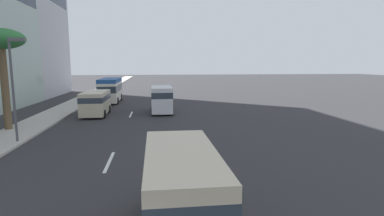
{
  "coord_description": "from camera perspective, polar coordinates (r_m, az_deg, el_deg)",
  "views": [
    {
      "loc": [
        -3.52,
        -2.3,
        4.82
      ],
      "look_at": [
        18.32,
        -5.01,
        1.58
      ],
      "focal_mm": 28.22,
      "sensor_mm": 36.0,
      "label": 1
    }
  ],
  "objects": [
    {
      "name": "ground_plane",
      "position": [
        35.42,
        -10.74,
        0.41
      ],
      "size": [
        198.0,
        198.0,
        0.0
      ],
      "primitive_type": "plane",
      "color": "#2D2D30"
    },
    {
      "name": "sidewalk_right",
      "position": [
        36.59,
        -22.03,
        0.31
      ],
      "size": [
        162.0,
        3.02,
        0.15
      ],
      "primitive_type": "cube",
      "color": "#B2ADA3",
      "rests_on": "ground_plane"
    },
    {
      "name": "lane_stripe_mid",
      "position": [
        15.73,
        -15.36,
        -9.75
      ],
      "size": [
        3.2,
        0.16,
        0.01
      ],
      "primitive_type": "cube",
      "color": "silver",
      "rests_on": "ground_plane"
    },
    {
      "name": "lane_stripe_far",
      "position": [
        29.46,
        -11.46,
        -1.19
      ],
      "size": [
        3.2,
        0.16,
        0.01
      ],
      "primitive_type": "cube",
      "color": "silver",
      "rests_on": "ground_plane"
    },
    {
      "name": "van_lead",
      "position": [
        8.56,
        -2.01,
        -14.99
      ],
      "size": [
        4.98,
        2.07,
        2.49
      ],
      "color": "beige",
      "rests_on": "ground_plane"
    },
    {
      "name": "van_second",
      "position": [
        29.69,
        -17.74,
        1.15
      ],
      "size": [
        5.15,
        2.18,
        2.24
      ],
      "rotation": [
        0.0,
        0.0,
        3.14
      ],
      "color": "beige",
      "rests_on": "ground_plane"
    },
    {
      "name": "van_third",
      "position": [
        29.92,
        -5.76,
        1.91
      ],
      "size": [
        4.8,
        2.12,
        2.58
      ],
      "color": "silver",
      "rests_on": "ground_plane"
    },
    {
      "name": "minibus_fourth",
      "position": [
        39.21,
        -15.17,
        3.43
      ],
      "size": [
        6.73,
        2.33,
        2.98
      ],
      "rotation": [
        0.0,
        0.0,
        3.14
      ],
      "color": "silver",
      "rests_on": "ground_plane"
    },
    {
      "name": "palm_tree",
      "position": [
        25.16,
        -32.4,
        10.26
      ],
      "size": [
        3.18,
        3.18,
        7.1
      ],
      "color": "brown",
      "rests_on": "sidewalk_right"
    },
    {
      "name": "street_lamp",
      "position": [
        20.79,
        -30.6,
        5.05
      ],
      "size": [
        0.24,
        0.97,
        6.21
      ],
      "color": "#4C4C51",
      "rests_on": "sidewalk_right"
    }
  ]
}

